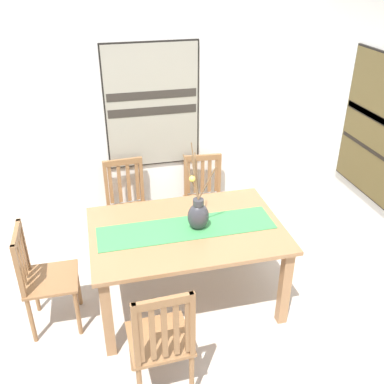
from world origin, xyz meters
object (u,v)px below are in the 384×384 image
at_px(chair_1, 128,207).
at_px(chair_3, 161,340).
at_px(dining_table, 187,239).
at_px(centerpiece_vase, 198,214).
at_px(chair_0, 204,198).
at_px(painting_on_side_wall, 377,128).
at_px(chair_2, 43,277).
at_px(painting_on_back_wall, 152,106).

height_order(chair_1, chair_3, chair_3).
height_order(dining_table, centerpiece_vase, centerpiece_vase).
bearing_deg(chair_3, chair_1, 90.66).
xyz_separation_m(chair_0, painting_on_side_wall, (1.10, -1.07, 1.07)).
distance_m(dining_table, chair_0, 1.01).
xyz_separation_m(chair_1, chair_2, (-0.79, -0.92, -0.01)).
bearing_deg(painting_on_side_wall, centerpiece_vase, 174.51).
bearing_deg(centerpiece_vase, painting_on_back_wall, 98.05).
bearing_deg(dining_table, painting_on_side_wall, -5.95).
bearing_deg(painting_on_back_wall, dining_table, -86.37).
relative_size(dining_table, painting_on_side_wall, 1.40).
relative_size(dining_table, chair_3, 1.61).
height_order(dining_table, chair_0, chair_0).
xyz_separation_m(chair_1, chair_3, (0.02, -1.81, 0.01)).
distance_m(chair_2, painting_on_back_wall, 1.88).
distance_m(chair_1, chair_2, 1.21).
height_order(dining_table, chair_3, chair_3).
relative_size(dining_table, chair_2, 1.69).
relative_size(dining_table, painting_on_back_wall, 1.30).
bearing_deg(chair_2, painting_on_back_wall, 46.11).
bearing_deg(chair_1, dining_table, -65.92).
bearing_deg(chair_0, chair_2, -149.94).
height_order(centerpiece_vase, chair_0, centerpiece_vase).
bearing_deg(chair_1, painting_on_back_wall, 35.76).
height_order(centerpiece_vase, chair_3, centerpiece_vase).
xyz_separation_m(chair_2, painting_on_side_wall, (2.70, -0.14, 1.08)).
bearing_deg(painting_on_side_wall, chair_3, -158.48).
xyz_separation_m(chair_3, painting_on_back_wall, (0.31, 2.06, 0.95)).
bearing_deg(chair_1, chair_2, -130.39).
height_order(centerpiece_vase, painting_on_back_wall, painting_on_back_wall).
relative_size(chair_0, chair_3, 0.95).
relative_size(centerpiece_vase, painting_on_side_wall, 0.66).
height_order(dining_table, painting_on_side_wall, painting_on_side_wall).
bearing_deg(centerpiece_vase, chair_0, 71.53).
distance_m(centerpiece_vase, painting_on_back_wall, 1.31).
bearing_deg(chair_0, chair_3, -113.51).
bearing_deg(chair_2, chair_0, 30.06).
distance_m(centerpiece_vase, chair_2, 1.35).
relative_size(chair_3, painting_on_side_wall, 0.87).
bearing_deg(centerpiece_vase, chair_1, 118.20).
distance_m(centerpiece_vase, chair_1, 1.13).
xyz_separation_m(chair_3, painting_on_side_wall, (1.89, 0.75, 1.06)).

